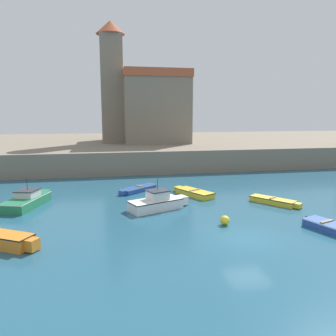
# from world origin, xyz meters

# --- Properties ---
(ground_plane) EXTENTS (200.00, 200.00, 0.00)m
(ground_plane) POSITION_xyz_m (0.00, 0.00, 0.00)
(ground_plane) COLOR #235670
(quay_seawall) EXTENTS (120.00, 40.00, 2.82)m
(quay_seawall) POSITION_xyz_m (0.00, 41.34, 1.41)
(quay_seawall) COLOR gray
(quay_seawall) RESTS_ON ground
(dinghy_blue_0) EXTENTS (2.13, 3.43, 0.59)m
(dinghy_blue_0) POSITION_xyz_m (5.62, 0.31, 0.28)
(dinghy_blue_0) COLOR #284C9E
(dinghy_blue_0) RESTS_ON ground
(motorboat_white_1) EXTENTS (5.04, 3.16, 2.41)m
(motorboat_white_1) POSITION_xyz_m (-4.27, 7.06, 0.55)
(motorboat_white_1) COLOR white
(motorboat_white_1) RESTS_ON ground
(dinghy_blue_2) EXTENTS (3.83, 3.26, 0.56)m
(dinghy_blue_2) POSITION_xyz_m (-5.10, 13.18, 0.27)
(dinghy_blue_2) COLOR #284C9E
(dinghy_blue_2) RESTS_ON ground
(dinghy_yellow_3) EXTENTS (3.16, 3.89, 0.53)m
(dinghy_yellow_3) POSITION_xyz_m (5.38, 6.68, 0.25)
(dinghy_yellow_3) COLOR yellow
(dinghy_yellow_3) RESTS_ON ground
(dinghy_yellow_4) EXTENTS (3.03, 4.41, 0.58)m
(dinghy_yellow_4) POSITION_xyz_m (-0.34, 10.66, 0.28)
(dinghy_yellow_4) COLOR yellow
(dinghy_yellow_4) RESTS_ON ground
(motorboat_green_5) EXTENTS (3.24, 5.67, 2.24)m
(motorboat_green_5) POSITION_xyz_m (-14.33, 9.97, 0.50)
(motorboat_green_5) COLOR #237A4C
(motorboat_green_5) RESTS_ON ground
(mooring_buoy) EXTENTS (0.63, 0.63, 0.63)m
(mooring_buoy) POSITION_xyz_m (-0.48, 2.56, 0.31)
(mooring_buoy) COLOR yellow
(mooring_buoy) RESTS_ON ground
(church) EXTENTS (13.84, 15.32, 18.36)m
(church) POSITION_xyz_m (-0.79, 37.47, 8.86)
(church) COLOR gray
(church) RESTS_ON quay_seawall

